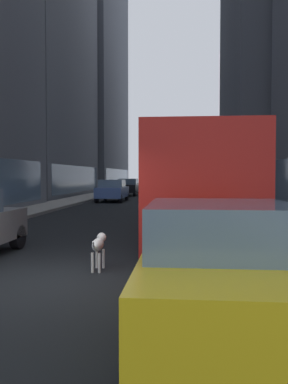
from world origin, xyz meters
TOP-DOWN VIEW (x-y plane):
  - ground_plane at (0.00, 35.00)m, footprint 120.00×120.00m
  - sidewalk_left at (-5.70, 35.00)m, footprint 2.40×110.00m
  - sidewalk_right at (5.70, 35.00)m, footprint 2.40×110.00m
  - building_left_far at (-11.90, 49.94)m, footprint 10.59×21.12m
  - building_right_far at (11.90, 44.95)m, footprint 8.66×16.96m
  - transit_bus at (2.80, 6.39)m, footprint 2.78×11.53m
  - car_yellow_taxi at (2.80, -2.17)m, footprint 1.77×4.36m
  - car_black_suv at (-2.80, 32.03)m, footprint 1.81×4.75m
  - car_blue_hatchback at (-2.80, 22.76)m, footprint 1.90×4.27m
  - car_white_van at (2.80, 32.92)m, footprint 1.85×4.64m
  - dalmatian_dog at (0.65, 1.09)m, footprint 0.22×0.96m

SIDE VIEW (x-z plane):
  - ground_plane at x=0.00m, z-range 0.00..0.00m
  - sidewalk_left at x=-5.70m, z-range 0.00..0.15m
  - sidewalk_right at x=5.70m, z-range 0.00..0.15m
  - dalmatian_dog at x=0.65m, z-range 0.15..0.87m
  - car_yellow_taxi at x=2.80m, z-range 0.01..1.63m
  - car_blue_hatchback at x=-2.80m, z-range 0.01..1.63m
  - car_black_suv at x=-2.80m, z-range 0.01..1.63m
  - car_white_van at x=2.80m, z-range 0.01..1.63m
  - transit_bus at x=2.80m, z-range 0.25..3.30m
  - building_right_far at x=11.90m, z-range -0.01..19.75m
  - building_left_far at x=-11.90m, z-range -0.01..41.00m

